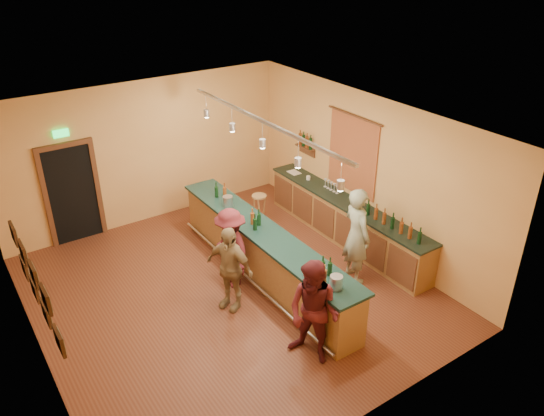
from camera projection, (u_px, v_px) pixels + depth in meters
floor at (229, 291)px, 9.80m from camera, size 7.00×7.00×0.00m
ceiling at (222, 126)px, 8.32m from camera, size 6.50×7.00×0.02m
wall_back at (146, 153)px, 11.62m from camera, size 6.50×0.02×3.20m
wall_front at (368, 327)px, 6.50m from camera, size 6.50×0.02×3.20m
wall_left at (25, 277)px, 7.44m from camera, size 0.02×7.00×3.20m
wall_right at (366, 172)px, 10.68m from camera, size 0.02×7.00×3.20m
doorway at (72, 191)px, 10.98m from camera, size 1.15×0.09×2.48m
tapestry at (353, 155)px, 10.85m from camera, size 0.03×1.40×1.60m
bottle_shelf at (305, 142)px, 12.00m from camera, size 0.17×0.55×0.54m
picture_grid at (35, 282)px, 6.75m from camera, size 0.06×2.20×0.70m
back_counter at (346, 221)px, 11.19m from camera, size 0.60×4.55×1.27m
tasting_bar at (263, 251)px, 9.90m from camera, size 0.73×5.10×1.38m
pendant_track at (262, 130)px, 8.80m from camera, size 0.11×4.60×0.50m
bartender at (357, 235)px, 9.75m from camera, size 0.55×0.75×1.89m
customer_a at (314, 313)px, 7.90m from camera, size 0.92×1.02×1.73m
customer_b at (229, 268)px, 9.06m from camera, size 0.73×1.01×1.59m
customer_c at (231, 248)px, 9.66m from camera, size 0.63×1.04×1.56m
bar_stool at (259, 201)px, 11.89m from camera, size 0.33×0.33×0.68m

